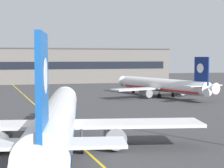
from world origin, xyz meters
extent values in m
cube|color=yellow|center=(0.00, 30.00, 0.00)|extent=(12.05, 179.64, 0.01)
cylinder|color=white|center=(-1.79, 15.22, 3.50)|extent=(10.15, 36.10, 3.80)
cone|color=white|center=(1.65, 34.21, 3.50)|extent=(4.02, 3.20, 3.61)
cone|color=white|center=(-5.24, -3.87, 3.90)|extent=(3.30, 3.26, 2.85)
cube|color=blue|center=(-1.79, 15.22, 2.46)|extent=(9.56, 33.25, 0.44)
cube|color=black|center=(1.31, 32.34, 4.17)|extent=(3.00, 1.59, 0.60)
cube|color=white|center=(-1.68, 15.81, 2.65)|extent=(32.34, 10.42, 0.36)
cylinder|color=black|center=(-7.63, 17.75, 1.43)|extent=(1.96, 0.53, 1.95)
cylinder|color=gray|center=(4.24, 13.72, 1.43)|extent=(2.90, 3.95, 2.30)
cylinder|color=black|center=(4.57, 15.54, 1.43)|extent=(1.96, 0.53, 1.95)
cube|color=blue|center=(-4.60, -0.33, 8.05)|extent=(1.25, 4.79, 7.20)
cylinder|color=white|center=(-4.55, -0.04, 8.77)|extent=(0.86, 2.44, 2.40)
cube|color=white|center=(-4.71, -0.92, 4.36)|extent=(11.32, 4.71, 0.24)
cylinder|color=#4C4C51|center=(0.79, 29.48, 1.48)|extent=(0.24, 0.24, 1.60)
cylinder|color=black|center=(0.79, 29.48, 0.45)|extent=(0.55, 0.96, 0.90)
cylinder|color=#4C4C51|center=(-4.70, 13.71, 1.77)|extent=(0.24, 0.24, 1.60)
cylinder|color=black|center=(-4.70, 13.71, 0.65)|extent=(0.63, 1.35, 1.30)
cylinder|color=#4C4C51|center=(0.41, 12.78, 1.77)|extent=(0.24, 0.24, 1.60)
cylinder|color=black|center=(0.41, 12.78, 0.65)|extent=(0.63, 1.35, 1.30)
cylinder|color=white|center=(30.45, 64.03, 3.05)|extent=(12.21, 30.95, 3.31)
cone|color=white|center=(25.61, 80.11, 3.05)|extent=(3.66, 3.07, 3.14)
cone|color=white|center=(35.32, 47.87, 3.39)|extent=(3.08, 3.05, 2.48)
cube|color=red|center=(30.45, 64.03, 2.14)|extent=(11.42, 28.53, 0.38)
cube|color=black|center=(26.08, 78.53, 3.62)|extent=(2.65, 1.63, 0.52)
cube|color=white|center=(30.30, 64.53, 2.30)|extent=(27.86, 12.03, 0.31)
cylinder|color=gray|center=(25.39, 62.14, 1.24)|extent=(2.82, 3.58, 2.00)
cylinder|color=black|center=(24.92, 63.68, 1.24)|extent=(1.67, 0.64, 1.70)
cylinder|color=gray|center=(35.72, 65.26, 1.24)|extent=(2.82, 3.58, 2.00)
cylinder|color=black|center=(35.25, 66.80, 1.24)|extent=(1.67, 0.64, 1.70)
cube|color=navy|center=(34.42, 50.87, 7.00)|extent=(1.54, 4.10, 6.26)
cylinder|color=white|center=(34.34, 51.12, 7.63)|extent=(0.97, 2.11, 2.09)
cube|color=white|center=(34.57, 50.37, 3.79)|extent=(9.87, 5.09, 0.21)
cylinder|color=#4C4C51|center=(26.81, 76.11, 1.28)|extent=(0.21, 0.21, 1.39)
cylinder|color=black|center=(26.81, 76.11, 0.39)|extent=(0.56, 0.85, 0.78)
cylinder|color=#4C4C51|center=(28.79, 61.71, 1.54)|extent=(0.21, 0.21, 1.39)
cylinder|color=black|center=(28.79, 61.71, 0.57)|extent=(0.66, 1.18, 1.13)
cylinder|color=#4C4C51|center=(33.12, 63.02, 1.54)|extent=(0.21, 0.21, 1.39)
cylinder|color=black|center=(33.12, 63.02, 0.57)|extent=(0.66, 1.18, 1.13)
cone|color=orange|center=(-1.20, 30.14, 0.28)|extent=(0.36, 0.36, 0.55)
cylinder|color=white|center=(-1.20, 30.14, 0.30)|extent=(0.23, 0.23, 0.07)
cube|color=orange|center=(-1.20, 30.14, 0.01)|extent=(0.44, 0.44, 0.03)
cube|color=slate|center=(-6.20, 124.33, 6.62)|extent=(123.99, 12.00, 13.24)
cube|color=black|center=(-6.20, 118.28, 7.02)|extent=(119.03, 0.12, 2.80)
cube|color=#4E4A47|center=(-6.20, 124.33, 13.44)|extent=(124.39, 12.40, 0.40)
camera|label=1|loc=(-6.64, -25.93, 9.99)|focal=61.38mm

